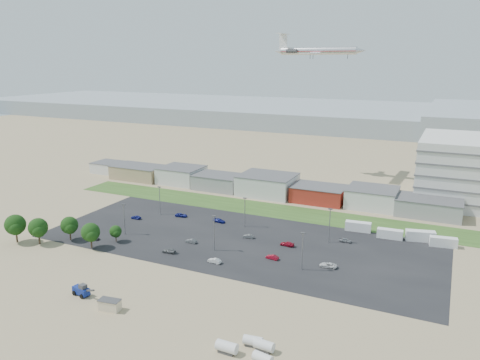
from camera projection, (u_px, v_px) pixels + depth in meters
The scene contains 39 objects.
ground at pixel (191, 262), 128.09m from camera, with size 700.00×700.00×0.00m, color #8F7D5B.
parking_lot at pixel (239, 240), 143.59m from camera, with size 120.00×50.00×0.01m, color black.
grass_strip at pixel (263, 209), 173.72m from camera, with size 160.00×16.00×0.02m, color #2F4C1C.
hills_backdrop at pixel (428, 121), 386.98m from camera, with size 700.00×200.00×9.00m, color gray, non-canonical shape.
building_row at pixel (243, 182), 196.37m from camera, with size 170.00×20.00×8.00m, color silver, non-canonical shape.
portable_shed at pixel (110, 305), 103.10m from camera, with size 4.87×2.53×2.45m, color beige, non-canonical shape.
telehandler at pixel (81, 289), 109.45m from camera, with size 7.17×2.39×2.99m, color navy, non-canonical shape.
storage_tank_nw at pixel (253, 341), 90.08m from camera, with size 3.74×1.87×2.24m, color silver, non-canonical shape.
storage_tank_ne at pixel (264, 345), 88.58m from camera, with size 3.87×1.94×2.32m, color silver, non-canonical shape.
storage_tank_sw at pixel (227, 347), 87.96m from camera, with size 4.15×2.07×2.49m, color silver, non-canonical shape.
storage_tank_se at pixel (263, 358), 84.88m from camera, with size 3.66×1.83×2.20m, color silver, non-canonical shape.
box_trailer_a at pixel (358, 226), 150.88m from camera, with size 8.09×2.53×3.04m, color silver, non-canonical shape.
box_trailer_b at pixel (390, 234), 144.67m from camera, with size 7.68×2.40×2.88m, color silver, non-canonical shape.
box_trailer_c at pixel (420, 236), 142.56m from camera, with size 8.59×2.68×3.22m, color silver, non-canonical shape.
box_trailer_d at pixel (443, 242), 138.19m from camera, with size 7.69×2.40×2.88m, color silver, non-canonical shape.
tree_far_left at pixel (15, 227), 140.61m from camera, with size 6.60×6.60×9.89m, color black, non-canonical shape.
tree_left at pixel (38, 230), 139.42m from camera, with size 6.10×6.10×9.15m, color black, non-canonical shape.
tree_mid at pixel (70, 227), 142.64m from camera, with size 5.62×5.62×8.44m, color black, non-canonical shape.
tree_right at pixel (91, 234), 136.33m from camera, with size 5.83×5.83×8.75m, color black, non-canonical shape.
tree_near at pixel (116, 233), 141.55m from camera, with size 3.91×3.91×5.87m, color black, non-canonical shape.
lightpole_front_l at pixel (124, 219), 147.29m from camera, with size 1.17×0.49×9.93m, color slate, non-canonical shape.
lightpole_front_m at pixel (214, 233), 134.50m from camera, with size 1.25×0.52×10.63m, color slate, non-canonical shape.
lightpole_front_r at pixel (302, 251), 121.92m from camera, with size 1.22×0.51×10.39m, color slate, non-canonical shape.
lightpole_back_l at pixel (160, 201), 166.37m from camera, with size 1.21×0.50×10.25m, color slate, non-canonical shape.
lightpole_back_m at pixel (245, 212), 154.01m from camera, with size 1.17×0.49×9.95m, color slate, non-canonical shape.
lightpole_back_r at pixel (330, 226), 140.49m from camera, with size 1.26×0.53×10.71m, color slate, non-canonical shape.
airliner at pixel (318, 51), 208.74m from camera, with size 42.65×29.08×12.60m, color silver, non-canonical shape.
parked_car_0 at pixel (328, 265), 124.46m from camera, with size 2.10×4.54×1.26m, color silver.
parked_car_1 at pixel (272, 257), 129.62m from camera, with size 1.29×3.69×1.22m, color maroon.
parked_car_3 at pixel (169, 251), 133.85m from camera, with size 1.68×4.14×1.20m, color #595B5E.
parked_car_4 at pixel (191, 241), 141.21m from camera, with size 1.25×3.59×1.18m, color #595B5E.
parked_car_5 at pixel (136, 217), 162.47m from camera, with size 1.50×3.72×1.27m, color navy.
parked_car_6 at pixel (219, 221), 159.09m from camera, with size 1.78×4.38×1.27m, color navy.
parked_car_7 at pixel (248, 236), 145.05m from camera, with size 1.23×3.52×1.16m, color #595B5E.
parked_car_8 at pixel (345, 240), 141.76m from camera, with size 1.49×3.71×1.26m, color #A5A5AA.
parked_car_9 at pixel (181, 215), 164.77m from camera, with size 1.98×4.30×1.19m, color navy.
parked_car_10 at pixel (94, 238), 143.90m from camera, with size 1.68×4.14×1.20m, color #595B5E.
parked_car_12 at pixel (287, 244), 138.84m from camera, with size 1.76×4.32×1.25m, color maroon.
parked_car_13 at pixel (215, 261), 127.23m from camera, with size 1.35×3.88×1.28m, color silver.
Camera 1 is at (62.29, -101.70, 53.53)m, focal length 35.00 mm.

